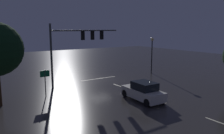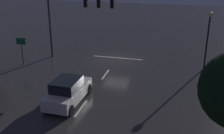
{
  "view_description": "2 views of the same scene",
  "coord_description": "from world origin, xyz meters",
  "px_view_note": "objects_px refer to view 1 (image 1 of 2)",
  "views": [
    {
      "loc": [
        14.2,
        24.08,
        6.36
      ],
      "look_at": [
        0.61,
        3.52,
        2.14
      ],
      "focal_mm": 36.23,
      "sensor_mm": 36.0,
      "label": 1
    },
    {
      "loc": [
        -5.86,
        24.81,
        8.88
      ],
      "look_at": [
        -1.11,
        6.12,
        1.56
      ],
      "focal_mm": 44.25,
      "sensor_mm": 36.0,
      "label": 2
    }
  ],
  "objects_px": {
    "car_approaching": "(143,92)",
    "street_lamp_left_kerb": "(152,49)",
    "route_sign": "(45,77)",
    "traffic_signal_assembly": "(77,42)"
  },
  "relations": [
    {
      "from": "traffic_signal_assembly",
      "to": "route_sign",
      "type": "relative_size",
      "value": 3.28
    },
    {
      "from": "car_approaching",
      "to": "route_sign",
      "type": "bearing_deg",
      "value": -40.3
    },
    {
      "from": "car_approaching",
      "to": "route_sign",
      "type": "relative_size",
      "value": 1.72
    },
    {
      "from": "car_approaching",
      "to": "street_lamp_left_kerb",
      "type": "distance_m",
      "value": 13.07
    },
    {
      "from": "street_lamp_left_kerb",
      "to": "route_sign",
      "type": "height_order",
      "value": "street_lamp_left_kerb"
    },
    {
      "from": "car_approaching",
      "to": "street_lamp_left_kerb",
      "type": "height_order",
      "value": "street_lamp_left_kerb"
    },
    {
      "from": "traffic_signal_assembly",
      "to": "car_approaching",
      "type": "relative_size",
      "value": 1.9
    },
    {
      "from": "traffic_signal_assembly",
      "to": "car_approaching",
      "type": "height_order",
      "value": "traffic_signal_assembly"
    },
    {
      "from": "street_lamp_left_kerb",
      "to": "route_sign",
      "type": "relative_size",
      "value": 1.98
    },
    {
      "from": "street_lamp_left_kerb",
      "to": "traffic_signal_assembly",
      "type": "bearing_deg",
      "value": 0.65
    }
  ]
}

